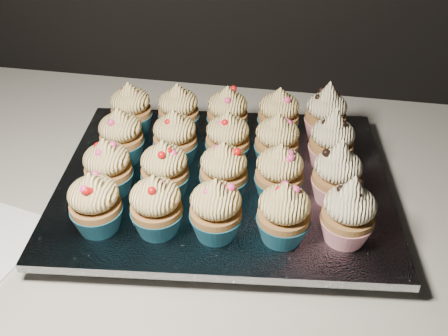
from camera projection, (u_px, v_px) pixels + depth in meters
name	position (u px, v px, depth m)	size (l,w,h in m)	color
worktop	(326.00, 206.00, 0.73)	(2.44, 0.64, 0.04)	beige
baking_tray	(224.00, 190.00, 0.71)	(0.42, 0.32, 0.02)	black
foil_lining	(224.00, 181.00, 0.70)	(0.45, 0.35, 0.01)	silver
cupcake_0	(95.00, 204.00, 0.59)	(0.06, 0.06, 0.08)	#17576E
cupcake_1	(156.00, 206.00, 0.59)	(0.06, 0.06, 0.08)	#17576E
cupcake_2	(216.00, 210.00, 0.58)	(0.06, 0.06, 0.08)	#17576E
cupcake_3	(284.00, 214.00, 0.58)	(0.06, 0.06, 0.08)	#17576E
cupcake_4	(348.00, 213.00, 0.57)	(0.06, 0.06, 0.10)	red
cupcake_5	(108.00, 168.00, 0.65)	(0.06, 0.06, 0.08)	#17576E
cupcake_6	(165.00, 170.00, 0.64)	(0.06, 0.06, 0.08)	#17576E
cupcake_7	(224.00, 172.00, 0.64)	(0.06, 0.06, 0.08)	#17576E
cupcake_8	(279.00, 174.00, 0.64)	(0.06, 0.06, 0.08)	#17576E
cupcake_9	(337.00, 174.00, 0.63)	(0.06, 0.06, 0.10)	red
cupcake_10	(121.00, 136.00, 0.71)	(0.06, 0.06, 0.08)	#17576E
cupcake_11	(175.00, 138.00, 0.70)	(0.06, 0.06, 0.08)	#17576E
cupcake_12	(228.00, 139.00, 0.70)	(0.06, 0.06, 0.08)	#17576E
cupcake_13	(277.00, 142.00, 0.70)	(0.06, 0.06, 0.08)	#17576E
cupcake_14	(332.00, 141.00, 0.69)	(0.06, 0.06, 0.10)	red
cupcake_15	(131.00, 109.00, 0.77)	(0.06, 0.06, 0.08)	#17576E
cupcake_16	(179.00, 111.00, 0.76)	(0.06, 0.06, 0.08)	#17576E
cupcake_17	(227.00, 113.00, 0.76)	(0.06, 0.06, 0.08)	#17576E
cupcake_18	(278.00, 115.00, 0.75)	(0.06, 0.06, 0.08)	#17576E
cupcake_19	(326.00, 114.00, 0.75)	(0.06, 0.06, 0.10)	red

